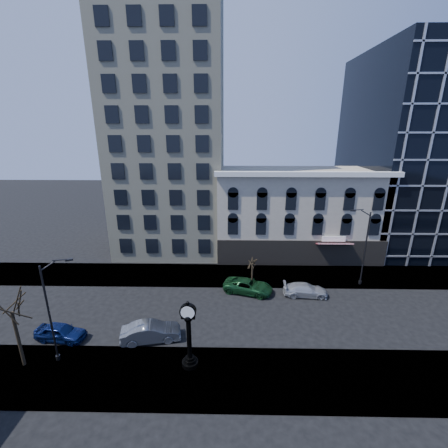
{
  "coord_description": "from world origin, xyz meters",
  "views": [
    {
      "loc": [
        2.55,
        -25.49,
        17.39
      ],
      "look_at": [
        2.0,
        4.0,
        8.0
      ],
      "focal_mm": 24.0,
      "sensor_mm": 36.0,
      "label": 1
    }
  ],
  "objects_px": {
    "street_clock": "(189,337)",
    "street_lamp_near": "(53,285)",
    "car_near_b": "(151,332)",
    "car_near_a": "(61,332)"
  },
  "relations": [
    {
      "from": "car_near_a",
      "to": "street_lamp_near",
      "type": "bearing_deg",
      "value": -135.84
    },
    {
      "from": "car_near_b",
      "to": "street_clock",
      "type": "bearing_deg",
      "value": -139.78
    },
    {
      "from": "street_clock",
      "to": "street_lamp_near",
      "type": "bearing_deg",
      "value": 178.47
    },
    {
      "from": "street_lamp_near",
      "to": "car_near_b",
      "type": "height_order",
      "value": "street_lamp_near"
    },
    {
      "from": "car_near_a",
      "to": "street_clock",
      "type": "bearing_deg",
      "value": -96.36
    },
    {
      "from": "street_lamp_near",
      "to": "car_near_b",
      "type": "bearing_deg",
      "value": -3.47
    },
    {
      "from": "street_clock",
      "to": "street_lamp_near",
      "type": "distance_m",
      "value": 10.63
    },
    {
      "from": "car_near_a",
      "to": "car_near_b",
      "type": "distance_m",
      "value": 7.8
    },
    {
      "from": "street_clock",
      "to": "street_lamp_near",
      "type": "xyz_separation_m",
      "value": [
        -9.86,
        0.63,
        3.93
      ]
    },
    {
      "from": "street_lamp_near",
      "to": "car_near_a",
      "type": "distance_m",
      "value": 6.46
    }
  ]
}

